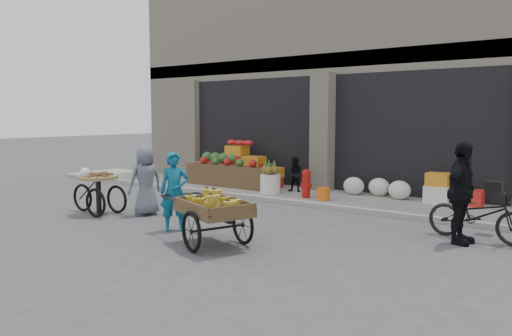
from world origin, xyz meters
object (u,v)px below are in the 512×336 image
Objects in this scene: pineapple_bin at (270,184)px; orange_bucket at (323,194)px; cyclist at (461,193)px; fire_hydrant at (306,182)px; seated_person at (296,174)px; bicycle at (479,215)px; banana_cart at (212,205)px; vendor_grey at (146,181)px; vendor_woman at (174,192)px; tricycle_cart at (98,188)px.

pineapple_bin reaches higher than orange_bucket.
pineapple_bin is 0.30× the size of cyclist.
fire_hydrant is (1.10, -0.05, 0.13)m from pineapple_bin.
seated_person is 0.54× the size of bicycle.
banana_cart is at bearing 136.47° from bicycle.
banana_cart is 3.03m from vendor_grey.
bicycle reaches higher than pineapple_bin.
bicycle is 1.00× the size of cyclist.
bicycle is (4.28, -1.50, -0.05)m from fire_hydrant.
vendor_woman reaches higher than fire_hydrant.
tricycle_cart is (-2.47, 0.14, -0.17)m from vendor_woman.
seated_person is at bearing 149.74° from orange_bucket.
seated_person reaches higher than tricycle_cart.
cyclist is (6.07, 1.45, 0.12)m from vendor_grey.
tricycle_cart is at bearing 131.26° from vendor_woman.
banana_cart is 3.78m from tricycle_cart.
seated_person is 4.70m from vendor_woman.
cyclist reaches higher than banana_cart.
fire_hydrant is 0.41× the size of cyclist.
pineapple_bin is 0.56× the size of seated_person.
bicycle is (5.38, -1.55, 0.08)m from pineapple_bin.
seated_person is 0.54× the size of cyclist.
fire_hydrant is at bearing 71.00° from cyclist.
vendor_grey is at bearing 109.50° from cyclist.
bicycle is at bearing -21.04° from orange_bucket.
vendor_grey is at bearing -117.78° from seated_person.
fire_hydrant is at bearing 38.39° from vendor_woman.
tricycle_cart is 0.97× the size of vendor_grey.
tricycle_cart is 7.26m from cyclist.
vendor_woman is at bearing -175.84° from banana_cart.
pineapple_bin is at bearing 135.00° from banana_cart.
orange_bucket is (1.60, -0.10, -0.10)m from pineapple_bin.
fire_hydrant is 0.41× the size of bicycle.
tricycle_cart is at bearing -126.60° from fire_hydrant.
vendor_woman is at bearing -96.06° from fire_hydrant.
vendor_grey is (-0.89, -3.41, 0.37)m from pineapple_bin.
vendor_woman is 1.70m from vendor_grey.
vendor_grey is at bearing 112.50° from bicycle.
fire_hydrant is 3.91m from vendor_grey.
banana_cart is 1.66× the size of tricycle_cart.
vendor_woman is at bearing -96.68° from seated_person.
bicycle is (4.98, -2.15, -0.13)m from seated_person.
seated_person is (-1.20, 0.70, 0.31)m from orange_bucket.
fire_hydrant is at bearing 167.73° from vendor_grey.
vendor_grey is at bearing -120.59° from fire_hydrant.
pineapple_bin is 5.60m from bicycle.
banana_cart is 1.39× the size of bicycle.
tricycle_cart is 0.84× the size of cyclist.
orange_bucket is 5.14m from tricycle_cart.
fire_hydrant is 0.55m from orange_bucket.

